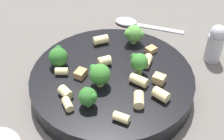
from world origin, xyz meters
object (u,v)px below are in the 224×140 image
object	(u,v)px
pasta_bowl	(112,81)
rigatoni_4	(68,104)
broccoli_floret_1	(139,62)
broccoli_floret_4	(58,56)
broccoli_floret_3	(98,74)
rigatoni_2	(121,118)
rigatoni_7	(62,71)
rigatoni_9	(101,40)
rigatoni_5	(104,61)
spoon	(135,23)
chicken_chunk_1	(159,79)
broccoli_floret_0	(134,34)
rigatoni_0	(147,61)
rigatoni_8	(65,92)
broccoli_floret_2	(88,97)
rigatoni_6	(139,100)
pepper_shaker	(215,43)
chicken_chunk_0	(81,74)
chicken_chunk_2	(151,50)
rigatoni_3	(139,80)
rigatoni_1	(160,96)

from	to	relation	value
pasta_bowl	rigatoni_4	world-z (taller)	rigatoni_4
broccoli_floret_1	broccoli_floret_4	distance (m)	0.14
broccoli_floret_3	rigatoni_2	distance (m)	0.09
rigatoni_2	rigatoni_7	world-z (taller)	same
rigatoni_9	rigatoni_4	bearing A→B (deg)	-68.73
broccoli_floret_4	rigatoni_7	distance (m)	0.03
rigatoni_5	rigatoni_9	xyz separation A→B (m)	(-0.05, 0.05, -0.00)
broccoli_floret_1	spoon	distance (m)	0.22
rigatoni_2	chicken_chunk_1	distance (m)	0.10
broccoli_floret_0	rigatoni_0	distance (m)	0.07
broccoli_floret_4	spoon	world-z (taller)	broccoli_floret_4
rigatoni_2	rigatoni_9	xyz separation A→B (m)	(-0.14, 0.13, 0.00)
broccoli_floret_3	rigatoni_8	size ratio (longest dim) A/B	1.83
chicken_chunk_1	spoon	xyz separation A→B (m)	(-0.16, 0.17, -0.04)
broccoli_floret_2	spoon	xyz separation A→B (m)	(-0.10, 0.28, -0.05)
broccoli_floret_2	rigatoni_6	xyz separation A→B (m)	(0.06, 0.05, -0.01)
broccoli_floret_4	rigatoni_8	bearing A→B (deg)	-38.92
rigatoni_0	rigatoni_5	bearing A→B (deg)	-142.28
rigatoni_9	pepper_shaker	world-z (taller)	pepper_shaker
rigatoni_2	chicken_chunk_0	size ratio (longest dim) A/B	1.21
rigatoni_8	broccoli_floret_2	bearing A→B (deg)	8.23
rigatoni_5	spoon	xyz separation A→B (m)	(-0.06, 0.19, -0.04)
broccoli_floret_4	rigatoni_8	distance (m)	0.08
pasta_bowl	broccoli_floret_4	distance (m)	0.10
rigatoni_5	chicken_chunk_1	xyz separation A→B (m)	(0.10, 0.02, -0.00)
broccoli_floret_1	rigatoni_6	xyz separation A→B (m)	(0.04, -0.06, -0.02)
broccoli_floret_1	rigatoni_9	distance (m)	0.11
chicken_chunk_2	spoon	world-z (taller)	chicken_chunk_2
broccoli_floret_3	rigatoni_0	size ratio (longest dim) A/B	1.55
broccoli_floret_2	chicken_chunk_2	world-z (taller)	broccoli_floret_2
rigatoni_3	rigatoni_7	size ratio (longest dim) A/B	1.37
pepper_shaker	broccoli_floret_1	bearing A→B (deg)	-114.38
rigatoni_2	chicken_chunk_2	size ratio (longest dim) A/B	1.36
broccoli_floret_0	broccoli_floret_3	distance (m)	0.13
rigatoni_8	chicken_chunk_1	distance (m)	0.15
rigatoni_3	chicken_chunk_1	bearing A→B (deg)	45.13
broccoli_floret_3	rigatoni_7	bearing A→B (deg)	-165.47
chicken_chunk_1	broccoli_floret_3	bearing A→B (deg)	-139.56
rigatoni_1	rigatoni_3	world-z (taller)	rigatoni_1
chicken_chunk_1	pepper_shaker	bearing A→B (deg)	78.02
broccoli_floret_0	rigatoni_0	size ratio (longest dim) A/B	1.42
broccoli_floret_4	rigatoni_4	size ratio (longest dim) A/B	1.57
broccoli_floret_4	rigatoni_7	size ratio (longest dim) A/B	1.65
rigatoni_1	rigatoni_9	xyz separation A→B (m)	(-0.17, 0.06, -0.00)
broccoli_floret_0	rigatoni_2	xyz separation A→B (m)	(0.09, -0.17, -0.01)
chicken_chunk_1	pepper_shaker	world-z (taller)	pepper_shaker
broccoli_floret_0	chicken_chunk_1	xyz separation A→B (m)	(0.09, -0.07, -0.01)
pasta_bowl	broccoli_floret_4	bearing A→B (deg)	-158.62
broccoli_floret_1	chicken_chunk_1	bearing A→B (deg)	2.55
broccoli_floret_4	broccoli_floret_0	bearing A→B (deg)	62.80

